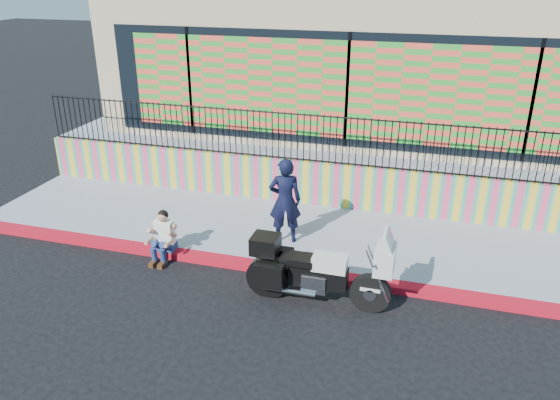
% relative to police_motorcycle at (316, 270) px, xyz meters
% --- Properties ---
extents(ground, '(90.00, 90.00, 0.00)m').
position_rel_police_motorcycle_xyz_m(ground, '(-0.40, 0.80, -0.68)').
color(ground, black).
rests_on(ground, ground).
extents(red_curb, '(16.00, 0.30, 0.15)m').
position_rel_police_motorcycle_xyz_m(red_curb, '(-0.40, 0.80, -0.61)').
color(red_curb, red).
rests_on(red_curb, ground).
extents(sidewalk, '(16.00, 3.00, 0.15)m').
position_rel_police_motorcycle_xyz_m(sidewalk, '(-0.40, 2.45, -0.61)').
color(sidewalk, '#8E98AB').
rests_on(sidewalk, ground).
extents(mural_wall, '(16.00, 0.20, 1.10)m').
position_rel_police_motorcycle_xyz_m(mural_wall, '(-0.40, 4.05, 0.02)').
color(mural_wall, '#F84170').
rests_on(mural_wall, sidewalk).
extents(metal_fence, '(15.80, 0.04, 1.20)m').
position_rel_police_motorcycle_xyz_m(metal_fence, '(-0.40, 4.05, 1.17)').
color(metal_fence, black).
rests_on(metal_fence, mural_wall).
extents(elevated_platform, '(16.00, 10.00, 1.25)m').
position_rel_police_motorcycle_xyz_m(elevated_platform, '(-0.40, 9.15, -0.06)').
color(elevated_platform, '#8E98AB').
rests_on(elevated_platform, ground).
extents(storefront_building, '(14.00, 8.06, 4.00)m').
position_rel_police_motorcycle_xyz_m(storefront_building, '(-0.40, 8.93, 2.57)').
color(storefront_building, tan).
rests_on(storefront_building, elevated_platform).
extents(police_motorcycle, '(2.61, 0.86, 1.63)m').
position_rel_police_motorcycle_xyz_m(police_motorcycle, '(0.00, 0.00, 0.00)').
color(police_motorcycle, black).
rests_on(police_motorcycle, ground).
extents(police_officer, '(0.79, 0.63, 1.89)m').
position_rel_police_motorcycle_xyz_m(police_officer, '(-1.12, 1.90, 0.42)').
color(police_officer, black).
rests_on(police_officer, sidewalk).
extents(seated_man, '(0.54, 0.71, 1.06)m').
position_rel_police_motorcycle_xyz_m(seated_man, '(-3.39, 0.60, -0.23)').
color(seated_man, navy).
rests_on(seated_man, ground).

